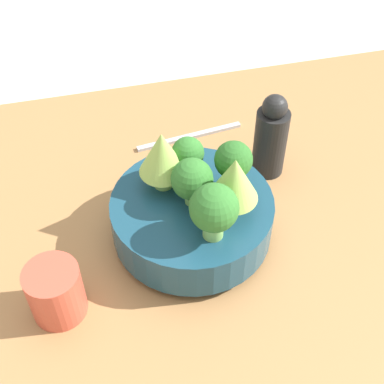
# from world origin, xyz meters

# --- Properties ---
(ground_plane) EXTENTS (6.00, 6.00, 0.00)m
(ground_plane) POSITION_xyz_m (0.00, 0.00, 0.00)
(ground_plane) COLOR beige
(table) EXTENTS (1.14, 0.78, 0.04)m
(table) POSITION_xyz_m (0.00, 0.00, 0.02)
(table) COLOR #9E7042
(table) RESTS_ON ground_plane
(bowl) EXTENTS (0.24, 0.24, 0.08)m
(bowl) POSITION_xyz_m (-0.03, 0.02, 0.08)
(bowl) COLOR navy
(bowl) RESTS_ON table
(broccoli_floret_center) EXTENTS (0.06, 0.06, 0.08)m
(broccoli_floret_center) POSITION_xyz_m (-0.03, 0.02, 0.16)
(broccoli_floret_center) COLOR #6BA34C
(broccoli_floret_center) RESTS_ON bowl
(broccoli_floret_back) EXTENTS (0.07, 0.07, 0.09)m
(broccoli_floret_back) POSITION_xyz_m (-0.04, 0.09, 0.17)
(broccoli_floret_back) COLOR #7AB256
(broccoli_floret_back) RESTS_ON bowl
(broccoli_floret_front) EXTENTS (0.05, 0.05, 0.07)m
(broccoli_floret_front) POSITION_xyz_m (-0.03, -0.03, 0.15)
(broccoli_floret_front) COLOR #609347
(broccoli_floret_front) RESTS_ON bowl
(broccoli_floret_left) EXTENTS (0.05, 0.05, 0.08)m
(broccoli_floret_left) POSITION_xyz_m (-0.09, 0.01, 0.16)
(broccoli_floret_left) COLOR #609347
(broccoli_floret_left) RESTS_ON bowl
(romanesco_piece_far) EXTENTS (0.07, 0.07, 0.10)m
(romanesco_piece_far) POSITION_xyz_m (-0.08, 0.05, 0.18)
(romanesco_piece_far) COLOR #7AB256
(romanesco_piece_far) RESTS_ON bowl
(romanesco_piece_near) EXTENTS (0.07, 0.07, 0.10)m
(romanesco_piece_near) POSITION_xyz_m (0.01, -0.02, 0.17)
(romanesco_piece_near) COLOR #7AB256
(romanesco_piece_near) RESTS_ON bowl
(cup) EXTENTS (0.07, 0.07, 0.08)m
(cup) POSITION_xyz_m (0.18, 0.11, 0.08)
(cup) COLOR #C64C38
(cup) RESTS_ON table
(pepper_mill) EXTENTS (0.05, 0.05, 0.15)m
(pepper_mill) POSITION_xyz_m (-0.19, -0.09, 0.11)
(pepper_mill) COLOR black
(pepper_mill) RESTS_ON table
(fork) EXTENTS (0.20, 0.03, 0.01)m
(fork) POSITION_xyz_m (-0.08, -0.20, 0.04)
(fork) COLOR #B2B2B7
(fork) RESTS_ON table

